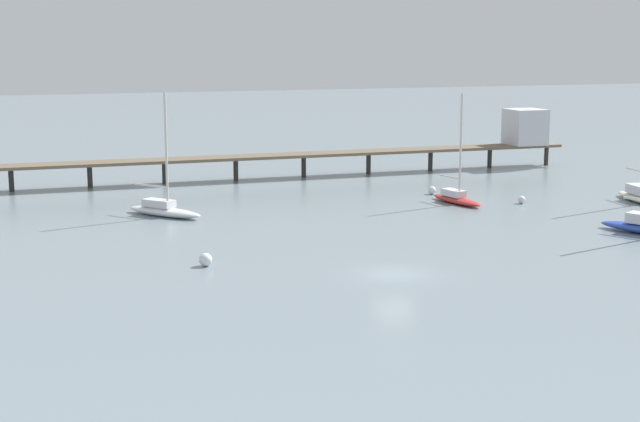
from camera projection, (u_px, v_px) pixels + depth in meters
ground_plane at (395, 274)px, 59.53m from camera, size 400.00×400.00×0.00m
pier at (371, 144)px, 102.35m from camera, size 75.97×3.96×6.58m
sailboat_red at (456, 196)px, 84.66m from camera, size 2.77×6.68×9.84m
sailboat_white at (164, 208)px, 78.68m from camera, size 6.12×6.88×10.32m
mooring_buoy_near at (522, 200)px, 84.56m from camera, size 0.69×0.69×0.69m
mooring_buoy_far at (206, 260)px, 61.50m from camera, size 0.87×0.87×0.87m
mooring_buoy_inner at (432, 190)px, 89.54m from camera, size 0.77×0.77×0.77m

